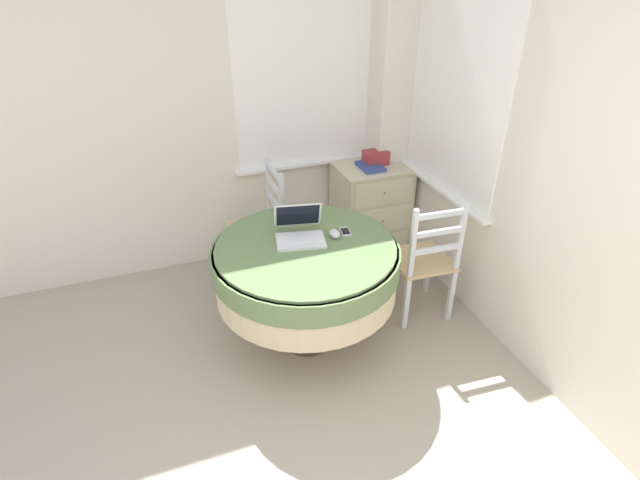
{
  "coord_description": "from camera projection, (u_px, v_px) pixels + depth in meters",
  "views": [
    {
      "loc": [
        -0.15,
        -0.91,
        2.36
      ],
      "look_at": [
        0.81,
        1.72,
        0.68
      ],
      "focal_mm": 28.0,
      "sensor_mm": 36.0,
      "label": 1
    }
  ],
  "objects": [
    {
      "name": "cell_phone",
      "position": [
        345.0,
        232.0,
        3.2
      ],
      "size": [
        0.08,
        0.12,
        0.01
      ],
      "color": "#B2B7BC",
      "rests_on": "round_dining_table"
    },
    {
      "name": "computer_mouse",
      "position": [
        335.0,
        234.0,
        3.14
      ],
      "size": [
        0.06,
        0.1,
        0.05
      ],
      "color": "silver",
      "rests_on": "round_dining_table"
    },
    {
      "name": "book_on_cabinet",
      "position": [
        370.0,
        166.0,
        4.05
      ],
      "size": [
        0.18,
        0.25,
        0.02
      ],
      "color": "#33478C",
      "rests_on": "corner_cabinet"
    },
    {
      "name": "dining_chair_near_back_window",
      "position": [
        261.0,
        227.0,
        3.89
      ],
      "size": [
        0.41,
        0.41,
        0.94
      ],
      "color": "tan",
      "rests_on": "ground_plane"
    },
    {
      "name": "dining_chair_near_right_window",
      "position": [
        424.0,
        261.0,
        3.47
      ],
      "size": [
        0.42,
        0.43,
        0.94
      ],
      "color": "tan",
      "rests_on": "ground_plane"
    },
    {
      "name": "round_dining_table",
      "position": [
        306.0,
        266.0,
        3.14
      ],
      "size": [
        1.18,
        1.18,
        0.76
      ],
      "color": "#4C3D2D",
      "rests_on": "ground_plane"
    },
    {
      "name": "corner_cabinet",
      "position": [
        370.0,
        207.0,
        4.3
      ],
      "size": [
        0.6,
        0.51,
        0.78
      ],
      "color": "beige",
      "rests_on": "ground_plane"
    },
    {
      "name": "storage_box",
      "position": [
        376.0,
        157.0,
        4.1
      ],
      "size": [
        0.2,
        0.13,
        0.11
      ],
      "color": "#9E3338",
      "rests_on": "corner_cabinet"
    },
    {
      "name": "corner_room_shell",
      "position": [
        357.0,
        146.0,
        3.07
      ],
      "size": [
        4.16,
        4.68,
        2.55
      ],
      "color": "silver",
      "rests_on": "ground_plane"
    },
    {
      "name": "laptop",
      "position": [
        300.0,
        232.0,
        3.12
      ],
      "size": [
        0.35,
        0.35,
        0.21
      ],
      "color": "silver",
      "rests_on": "round_dining_table"
    }
  ]
}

